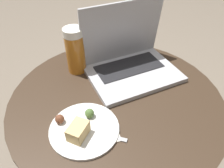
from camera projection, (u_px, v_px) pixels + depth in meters
The scene contains 6 objects.
table at pixel (116, 121), 0.87m from camera, with size 0.76×0.76×0.56m.
napkin at pixel (88, 131), 0.66m from camera, with size 0.21×0.19×0.00m.
laptop at pixel (129, 59), 0.86m from camera, with size 0.40×0.33×0.26m.
beer_glass at pixel (75, 51), 0.84m from camera, with size 0.07×0.07×0.18m.
snack_plate at pixel (82, 128), 0.66m from camera, with size 0.21×0.21×0.05m.
fork at pixel (93, 132), 0.66m from camera, with size 0.12×0.16×0.00m.
Camera 1 is at (-0.37, -0.42, 1.11)m, focal length 35.00 mm.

